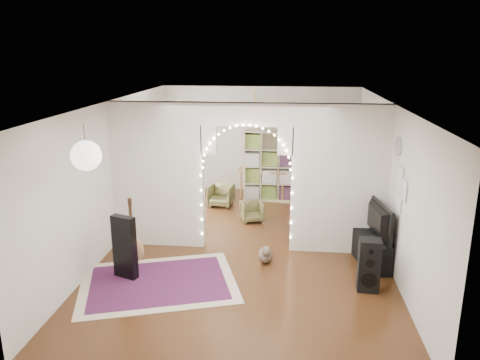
# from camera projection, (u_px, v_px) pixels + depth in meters

# --- Properties ---
(floor) EXTENTS (7.50, 7.50, 0.00)m
(floor) POSITION_uv_depth(u_px,v_px,m) (247.00, 247.00, 8.82)
(floor) COLOR black
(floor) RESTS_ON ground
(ceiling) EXTENTS (5.00, 7.50, 0.02)m
(ceiling) POSITION_uv_depth(u_px,v_px,m) (247.00, 103.00, 8.10)
(ceiling) COLOR white
(ceiling) RESTS_ON wall_back
(wall_back) EXTENTS (5.00, 0.02, 2.70)m
(wall_back) POSITION_uv_depth(u_px,v_px,m) (260.00, 140.00, 12.05)
(wall_back) COLOR silver
(wall_back) RESTS_ON floor
(wall_front) EXTENTS (5.00, 0.02, 2.70)m
(wall_front) POSITION_uv_depth(u_px,v_px,m) (215.00, 272.00, 4.87)
(wall_front) COLOR silver
(wall_front) RESTS_ON floor
(wall_left) EXTENTS (0.02, 7.50, 2.70)m
(wall_left) POSITION_uv_depth(u_px,v_px,m) (113.00, 174.00, 8.70)
(wall_left) COLOR silver
(wall_left) RESTS_ON floor
(wall_right) EXTENTS (0.02, 7.50, 2.70)m
(wall_right) POSITION_uv_depth(u_px,v_px,m) (388.00, 181.00, 8.21)
(wall_right) COLOR silver
(wall_right) RESTS_ON floor
(divider_wall) EXTENTS (5.00, 0.20, 2.70)m
(divider_wall) POSITION_uv_depth(u_px,v_px,m) (247.00, 174.00, 8.44)
(divider_wall) COLOR silver
(divider_wall) RESTS_ON floor
(fairy_lights) EXTENTS (1.64, 0.04, 1.60)m
(fairy_lights) POSITION_uv_depth(u_px,v_px,m) (246.00, 169.00, 8.28)
(fairy_lights) COLOR #FFEABF
(fairy_lights) RESTS_ON divider_wall
(window) EXTENTS (0.04, 1.20, 1.40)m
(window) POSITION_uv_depth(u_px,v_px,m) (143.00, 147.00, 10.39)
(window) COLOR white
(window) RESTS_ON wall_left
(wall_clock) EXTENTS (0.03, 0.31, 0.31)m
(wall_clock) POSITION_uv_depth(u_px,v_px,m) (399.00, 146.00, 7.44)
(wall_clock) COLOR white
(wall_clock) RESTS_ON wall_right
(picture_frames) EXTENTS (0.02, 0.50, 0.70)m
(picture_frames) POSITION_uv_depth(u_px,v_px,m) (401.00, 190.00, 7.21)
(picture_frames) COLOR white
(picture_frames) RESTS_ON wall_right
(paper_lantern) EXTENTS (0.40, 0.40, 0.40)m
(paper_lantern) POSITION_uv_depth(u_px,v_px,m) (86.00, 156.00, 6.10)
(paper_lantern) COLOR white
(paper_lantern) RESTS_ON ceiling
(ceiling_fan) EXTENTS (1.10, 1.10, 0.30)m
(ceiling_fan) POSITION_uv_depth(u_px,v_px,m) (255.00, 107.00, 10.09)
(ceiling_fan) COLOR gold
(ceiling_fan) RESTS_ON ceiling
(area_rug) EXTENTS (2.85, 2.46, 0.02)m
(area_rug) POSITION_uv_depth(u_px,v_px,m) (158.00, 282.00, 7.44)
(area_rug) COLOR maroon
(area_rug) RESTS_ON floor
(guitar_case) EXTENTS (0.42, 0.27, 1.06)m
(guitar_case) POSITION_uv_depth(u_px,v_px,m) (125.00, 247.00, 7.49)
(guitar_case) COLOR black
(guitar_case) RESTS_ON floor
(acoustic_guitar) EXTENTS (0.41, 0.19, 1.00)m
(acoustic_guitar) POSITION_uv_depth(u_px,v_px,m) (132.00, 239.00, 8.06)
(acoustic_guitar) COLOR tan
(acoustic_guitar) RESTS_ON floor
(tabby_cat) EXTENTS (0.29, 0.57, 0.37)m
(tabby_cat) POSITION_uv_depth(u_px,v_px,m) (265.00, 254.00, 8.14)
(tabby_cat) COLOR brown
(tabby_cat) RESTS_ON floor
(floor_speaker) EXTENTS (0.34, 0.31, 0.83)m
(floor_speaker) POSITION_uv_depth(u_px,v_px,m) (369.00, 265.00, 7.13)
(floor_speaker) COLOR black
(floor_speaker) RESTS_ON floor
(media_console) EXTENTS (0.55, 1.05, 0.50)m
(media_console) POSITION_uv_depth(u_px,v_px,m) (371.00, 251.00, 8.03)
(media_console) COLOR black
(media_console) RESTS_ON floor
(tv) EXTENTS (0.31, 1.08, 0.62)m
(tv) POSITION_uv_depth(u_px,v_px,m) (374.00, 220.00, 7.88)
(tv) COLOR black
(tv) RESTS_ON media_console
(bookcase) EXTENTS (1.72, 0.66, 1.72)m
(bookcase) POSITION_uv_depth(u_px,v_px,m) (278.00, 166.00, 11.35)
(bookcase) COLOR beige
(bookcase) RESTS_ON floor
(dining_table) EXTENTS (1.32, 0.99, 0.76)m
(dining_table) POSITION_uv_depth(u_px,v_px,m) (265.00, 170.00, 11.65)
(dining_table) COLOR brown
(dining_table) RESTS_ON floor
(flower_vase) EXTENTS (0.21, 0.21, 0.19)m
(flower_vase) POSITION_uv_depth(u_px,v_px,m) (265.00, 164.00, 11.61)
(flower_vase) COLOR silver
(flower_vase) RESTS_ON dining_table
(dining_chair_left) EXTENTS (0.62, 0.63, 0.51)m
(dining_chair_left) POSITION_uv_depth(u_px,v_px,m) (221.00, 195.00, 11.09)
(dining_chair_left) COLOR brown
(dining_chair_left) RESTS_ON floor
(dining_chair_right) EXTENTS (0.57, 0.58, 0.42)m
(dining_chair_right) POSITION_uv_depth(u_px,v_px,m) (252.00, 211.00, 10.10)
(dining_chair_right) COLOR brown
(dining_chair_right) RESTS_ON floor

